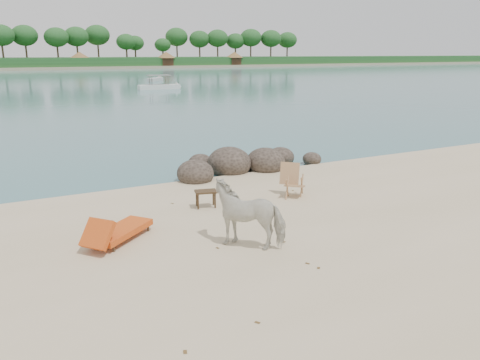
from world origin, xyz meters
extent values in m
plane|color=#345E69|center=(0.00, 90.00, 0.00)|extent=(400.00, 400.00, 0.00)
cube|color=tan|center=(0.00, 170.00, 0.00)|extent=(420.00, 90.00, 1.40)
cube|color=#1E4C1E|center=(0.00, 135.00, 1.90)|extent=(420.00, 18.00, 2.40)
ellipsoid|color=#2B231C|center=(0.93, 5.94, 0.23)|extent=(1.32, 1.46, 0.99)
ellipsoid|color=#2B231C|center=(2.63, 6.64, 0.29)|extent=(1.68, 1.84, 1.26)
ellipsoid|color=#2B231C|center=(4.03, 6.24, 0.26)|extent=(1.51, 1.66, 1.13)
ellipsoid|color=#2B231C|center=(5.23, 7.04, 0.19)|extent=(1.10, 1.21, 0.83)
ellipsoid|color=#2B231C|center=(6.33, 6.34, 0.13)|extent=(0.76, 0.84, 0.57)
ellipsoid|color=#2B231C|center=(1.83, 7.64, 0.17)|extent=(0.97, 1.07, 0.73)
ellipsoid|color=#2B231C|center=(3.43, 7.84, 0.12)|extent=(0.67, 0.74, 0.51)
imported|color=silver|center=(-0.07, -0.08, 0.77)|extent=(1.91, 1.84, 1.54)
plane|color=brown|center=(0.52, -1.67, 0.01)|extent=(0.14, 0.14, 0.00)
plane|color=brown|center=(-2.73, 2.97, 0.01)|extent=(0.14, 0.14, 0.00)
plane|color=brown|center=(-0.89, -0.02, 0.01)|extent=(0.12, 0.12, 0.00)
plane|color=brown|center=(0.88, 2.49, 0.01)|extent=(0.14, 0.14, 0.00)
plane|color=brown|center=(-2.97, -3.40, 0.01)|extent=(0.12, 0.12, 0.00)
plane|color=brown|center=(0.97, 2.16, 0.01)|extent=(0.13, 0.13, 0.00)
plane|color=brown|center=(1.10, 0.46, 0.01)|extent=(0.14, 0.14, 0.00)
plane|color=brown|center=(0.70, -0.43, 0.01)|extent=(0.13, 0.13, 0.00)
plane|color=brown|center=(3.30, 3.16, 0.01)|extent=(0.14, 0.14, 0.00)
plane|color=brown|center=(-0.73, 3.67, 0.01)|extent=(0.14, 0.14, 0.00)
plane|color=brown|center=(-1.58, -3.20, 0.01)|extent=(0.14, 0.14, 0.00)
plane|color=brown|center=(0.60, -1.96, 0.01)|extent=(0.14, 0.14, 0.00)
camera|label=1|loc=(-5.04, -9.33, 4.48)|focal=35.00mm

